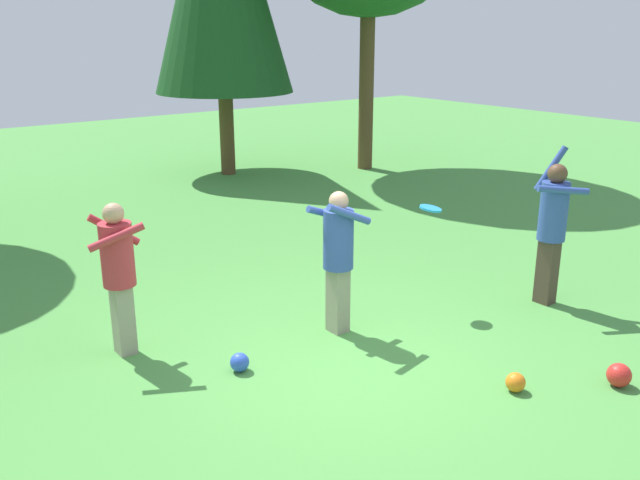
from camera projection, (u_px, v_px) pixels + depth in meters
ground_plane at (346, 362)px, 7.12m from camera, size 40.00×40.00×0.00m
person_thrower at (552, 221)px, 8.33m from camera, size 0.68×0.68×1.97m
person_catcher at (118, 266)px, 7.04m from camera, size 0.66×0.62×1.66m
person_bystander at (338, 250)px, 7.56m from camera, size 0.60×0.52×1.65m
frisbee at (431, 208)px, 8.16m from camera, size 0.38×0.38×0.07m
ball_blue at (240, 362)px, 6.91m from camera, size 0.20×0.20×0.20m
ball_red at (619, 375)px, 6.62m from camera, size 0.24×0.24×0.24m
ball_orange at (516, 382)px, 6.53m from camera, size 0.19×0.19×0.19m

